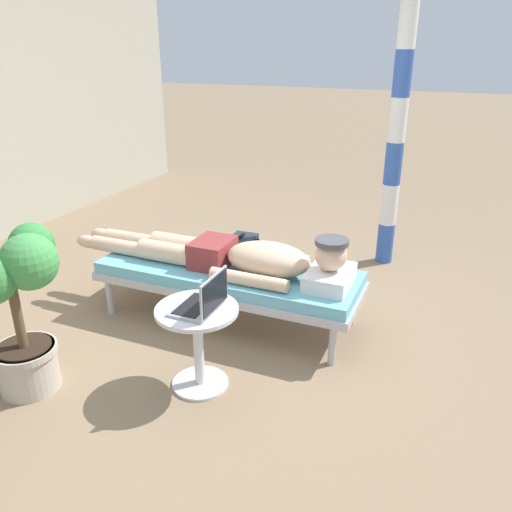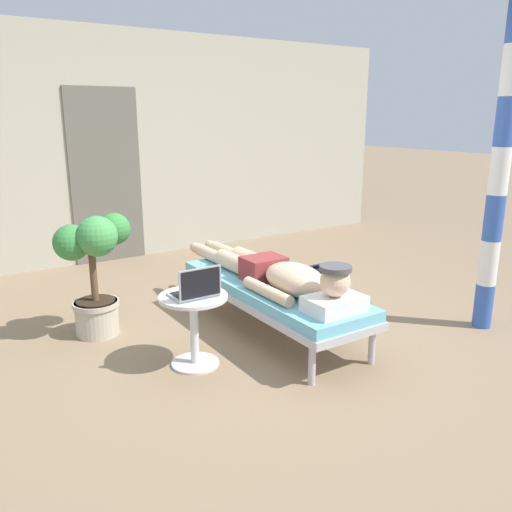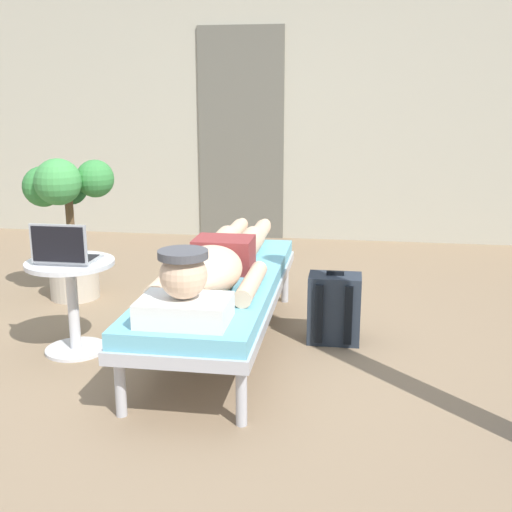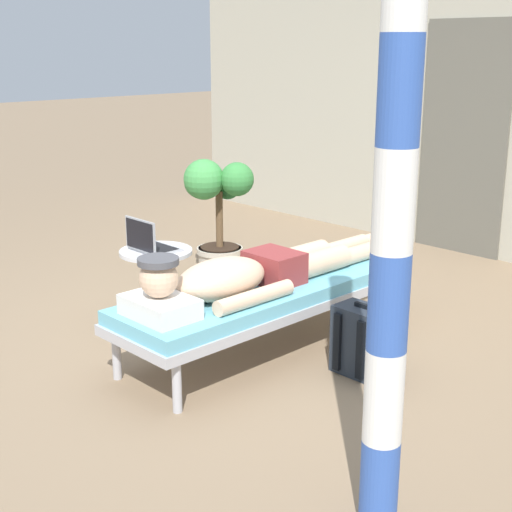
% 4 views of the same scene
% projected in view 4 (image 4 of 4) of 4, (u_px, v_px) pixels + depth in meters
% --- Properties ---
extents(ground_plane, '(40.00, 40.00, 0.00)m').
position_uv_depth(ground_plane, '(218.00, 345.00, 4.65)').
color(ground_plane, '#8C7256').
extents(house_door_panel, '(0.84, 0.03, 2.04)m').
position_uv_depth(house_door_panel, '(464.00, 139.00, 6.48)').
color(house_door_panel, '#625F54').
rests_on(house_door_panel, ground).
extents(lounge_chair, '(0.65, 1.93, 0.42)m').
position_uv_depth(lounge_chair, '(260.00, 297.00, 4.47)').
color(lounge_chair, '#B7B7BC').
rests_on(lounge_chair, ground).
extents(person_reclining, '(0.53, 2.17, 0.33)m').
position_uv_depth(person_reclining, '(251.00, 273.00, 4.37)').
color(person_reclining, white).
rests_on(person_reclining, lounge_chair).
extents(side_table, '(0.48, 0.48, 0.52)m').
position_uv_depth(side_table, '(157.00, 274.00, 4.89)').
color(side_table, silver).
rests_on(side_table, ground).
extents(laptop, '(0.31, 0.24, 0.23)m').
position_uv_depth(laptop, '(149.00, 243.00, 4.79)').
color(laptop, '#A5A8AD').
rests_on(laptop, side_table).
extents(backpack, '(0.30, 0.26, 0.42)m').
position_uv_depth(backpack, '(361.00, 341.00, 4.20)').
color(backpack, '#262D38').
rests_on(backpack, ground).
extents(potted_plant, '(0.62, 0.53, 1.00)m').
position_uv_depth(potted_plant, '(216.00, 209.00, 5.70)').
color(potted_plant, '#BFB29E').
rests_on(potted_plant, ground).
extents(porch_post, '(0.15, 0.15, 2.61)m').
position_uv_depth(porch_post, '(394.00, 201.00, 2.55)').
color(porch_post, '#3359B2').
rests_on(porch_post, ground).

